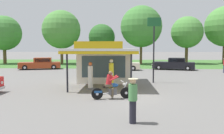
{
  "coord_description": "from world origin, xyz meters",
  "views": [
    {
      "loc": [
        -0.34,
        -13.21,
        2.87
      ],
      "look_at": [
        -1.15,
        4.18,
        1.4
      ],
      "focal_mm": 36.32,
      "sensor_mm": 36.0,
      "label": 1
    }
  ],
  "objects_px": {
    "gas_pump_nearside": "(90,77)",
    "gas_pump_offside": "(111,75)",
    "parked_car_back_row_right": "(119,65)",
    "roadside_pole_sign": "(154,39)",
    "parked_car_back_row_centre_left": "(41,64)",
    "parked_car_second_row_spare": "(174,64)",
    "bystander_leaning_by_kiosk": "(133,99)",
    "motorcycle_with_rider": "(111,87)"
  },
  "relations": [
    {
      "from": "parked_car_back_row_right",
      "to": "parked_car_second_row_spare",
      "type": "bearing_deg",
      "value": 7.67
    },
    {
      "from": "parked_car_back_row_right",
      "to": "roadside_pole_sign",
      "type": "bearing_deg",
      "value": -73.88
    },
    {
      "from": "gas_pump_nearside",
      "to": "roadside_pole_sign",
      "type": "relative_size",
      "value": 0.36
    },
    {
      "from": "gas_pump_nearside",
      "to": "parked_car_back_row_centre_left",
      "type": "distance_m",
      "value": 16.94
    },
    {
      "from": "motorcycle_with_rider",
      "to": "bystander_leaning_by_kiosk",
      "type": "bearing_deg",
      "value": -75.77
    },
    {
      "from": "parked_car_back_row_right",
      "to": "parked_car_back_row_centre_left",
      "type": "height_order",
      "value": "parked_car_back_row_right"
    },
    {
      "from": "roadside_pole_sign",
      "to": "gas_pump_offside",
      "type": "bearing_deg",
      "value": -136.61
    },
    {
      "from": "parked_car_back_row_right",
      "to": "gas_pump_nearside",
      "type": "bearing_deg",
      "value": -97.44
    },
    {
      "from": "gas_pump_nearside",
      "to": "parked_car_back_row_right",
      "type": "height_order",
      "value": "gas_pump_nearside"
    },
    {
      "from": "parked_car_back_row_centre_left",
      "to": "parked_car_second_row_spare",
      "type": "bearing_deg",
      "value": 0.28
    },
    {
      "from": "motorcycle_with_rider",
      "to": "bystander_leaning_by_kiosk",
      "type": "relative_size",
      "value": 1.29
    },
    {
      "from": "gas_pump_nearside",
      "to": "parked_car_back_row_centre_left",
      "type": "bearing_deg",
      "value": 121.48
    },
    {
      "from": "motorcycle_with_rider",
      "to": "parked_car_second_row_spare",
      "type": "height_order",
      "value": "motorcycle_with_rider"
    },
    {
      "from": "roadside_pole_sign",
      "to": "gas_pump_nearside",
      "type": "bearing_deg",
      "value": -146.7
    },
    {
      "from": "gas_pump_offside",
      "to": "roadside_pole_sign",
      "type": "relative_size",
      "value": 0.39
    },
    {
      "from": "parked_car_second_row_spare",
      "to": "bystander_leaning_by_kiosk",
      "type": "xyz_separation_m",
      "value": [
        -6.39,
        -21.62,
        0.22
      ]
    },
    {
      "from": "gas_pump_offside",
      "to": "parked_car_back_row_centre_left",
      "type": "distance_m",
      "value": 17.75
    },
    {
      "from": "parked_car_second_row_spare",
      "to": "roadside_pole_sign",
      "type": "bearing_deg",
      "value": -110.4
    },
    {
      "from": "parked_car_back_row_centre_left",
      "to": "parked_car_second_row_spare",
      "type": "relative_size",
      "value": 1.01
    },
    {
      "from": "parked_car_second_row_spare",
      "to": "roadside_pole_sign",
      "type": "relative_size",
      "value": 1.08
    },
    {
      "from": "parked_car_back_row_right",
      "to": "parked_car_second_row_spare",
      "type": "height_order",
      "value": "parked_car_back_row_right"
    },
    {
      "from": "parked_car_second_row_spare",
      "to": "bystander_leaning_by_kiosk",
      "type": "height_order",
      "value": "bystander_leaning_by_kiosk"
    },
    {
      "from": "gas_pump_offside",
      "to": "parked_car_second_row_spare",
      "type": "height_order",
      "value": "gas_pump_offside"
    },
    {
      "from": "parked_car_back_row_centre_left",
      "to": "roadside_pole_sign",
      "type": "xyz_separation_m",
      "value": [
        13.63,
        -11.31,
        2.88
      ]
    },
    {
      "from": "parked_car_back_row_right",
      "to": "parked_car_second_row_spare",
      "type": "distance_m",
      "value": 7.31
    },
    {
      "from": "gas_pump_offside",
      "to": "parked_car_back_row_centre_left",
      "type": "height_order",
      "value": "gas_pump_offside"
    },
    {
      "from": "gas_pump_nearside",
      "to": "gas_pump_offside",
      "type": "xyz_separation_m",
      "value": [
        1.46,
        0.0,
        0.1
      ]
    },
    {
      "from": "gas_pump_nearside",
      "to": "gas_pump_offside",
      "type": "distance_m",
      "value": 1.46
    },
    {
      "from": "gas_pump_offside",
      "to": "bystander_leaning_by_kiosk",
      "type": "xyz_separation_m",
      "value": [
        1.17,
        -7.09,
        -0.02
      ]
    },
    {
      "from": "bystander_leaning_by_kiosk",
      "to": "roadside_pole_sign",
      "type": "height_order",
      "value": "roadside_pole_sign"
    },
    {
      "from": "motorcycle_with_rider",
      "to": "bystander_leaning_by_kiosk",
      "type": "distance_m",
      "value": 4.23
    },
    {
      "from": "roadside_pole_sign",
      "to": "parked_car_back_row_right",
      "type": "bearing_deg",
      "value": 106.12
    },
    {
      "from": "parked_car_back_row_right",
      "to": "bystander_leaning_by_kiosk",
      "type": "bearing_deg",
      "value": -87.62
    },
    {
      "from": "parked_car_second_row_spare",
      "to": "parked_car_back_row_centre_left",
      "type": "bearing_deg",
      "value": -179.72
    },
    {
      "from": "parked_car_second_row_spare",
      "to": "gas_pump_offside",
      "type": "bearing_deg",
      "value": -117.48
    },
    {
      "from": "gas_pump_nearside",
      "to": "motorcycle_with_rider",
      "type": "height_order",
      "value": "gas_pump_nearside"
    },
    {
      "from": "gas_pump_offside",
      "to": "bystander_leaning_by_kiosk",
      "type": "bearing_deg",
      "value": -80.63
    },
    {
      "from": "gas_pump_nearside",
      "to": "bystander_leaning_by_kiosk",
      "type": "distance_m",
      "value": 7.56
    },
    {
      "from": "gas_pump_offside",
      "to": "roadside_pole_sign",
      "type": "height_order",
      "value": "roadside_pole_sign"
    },
    {
      "from": "gas_pump_offside",
      "to": "parked_car_back_row_right",
      "type": "bearing_deg",
      "value": 88.69
    },
    {
      "from": "gas_pump_offside",
      "to": "motorcycle_with_rider",
      "type": "bearing_deg",
      "value": -87.47
    },
    {
      "from": "parked_car_back_row_centre_left",
      "to": "gas_pump_offside",
      "type": "bearing_deg",
      "value": -54.5
    }
  ]
}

